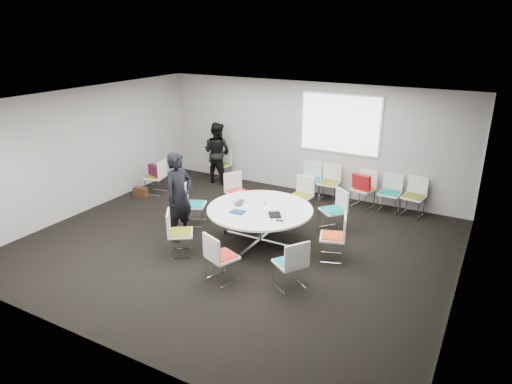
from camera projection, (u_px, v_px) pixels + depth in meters
The scene contains 31 objects.
room_shell at pixel (241, 177), 8.51m from camera, with size 8.08×7.08×2.88m.
conference_table at pixel (260, 218), 8.93m from camera, with size 2.06×2.06×0.73m.
projection_screen at pixel (340, 124), 10.88m from camera, with size 1.90×0.03×1.35m, color white.
chair_ring_a at pixel (333, 245), 8.37m from camera, with size 0.57×0.58×0.88m.
chair_ring_b at pixel (333, 218), 9.55m from camera, with size 0.64×0.64×0.88m.
chair_ring_c at pixel (300, 203), 10.33m from camera, with size 0.51×0.50×0.88m.
chair_ring_d at pixel (237, 199), 10.58m from camera, with size 0.62×0.62×0.88m.
chair_ring_e at pixel (194, 212), 9.85m from camera, with size 0.59×0.59×0.88m.
chair_ring_f at pixel (180, 241), 8.53m from camera, with size 0.63×0.63×0.88m.
chair_ring_g at pixel (222, 266), 7.66m from camera, with size 0.59×0.59×0.88m.
chair_ring_h at pixel (290, 272), 7.46m from camera, with size 0.63×0.63×0.88m.
chair_back_a at pixel (311, 187), 11.40m from camera, with size 0.57×0.56×0.88m.
chair_back_b at pixel (329, 190), 11.19m from camera, with size 0.48×0.47×0.88m.
chair_back_c at pixel (363, 196), 10.79m from camera, with size 0.56×0.56×0.88m.
chair_back_d at pixel (389, 200), 10.51m from camera, with size 0.48×0.47×0.88m.
chair_back_e at pixel (413, 204), 10.30m from camera, with size 0.52×0.51×0.88m.
chair_spare_left at pixel (156, 183), 11.64m from camera, with size 0.55×0.55×0.88m.
chair_person_back at pixel (221, 171), 12.65m from camera, with size 0.53×0.52×0.88m.
person_main at pixel (179, 197), 8.97m from camera, with size 0.66×0.43×1.80m, color black.
person_back at pixel (217, 153), 12.32m from camera, with size 0.81×0.63×1.66m, color black.
laptop at pixel (242, 203), 9.09m from camera, with size 0.36×0.23×0.03m, color #333338.
laptop_lid at pixel (236, 197), 9.07m from camera, with size 0.30×0.02×0.22m, color silver.
notebook_black at pixel (275, 215), 8.53m from camera, with size 0.22×0.30×0.02m, color black.
tablet_folio at pixel (238, 212), 8.65m from camera, with size 0.26×0.20×0.03m, color navy.
papers_right at pixel (291, 208), 8.89m from camera, with size 0.30×0.21×0.00m, color silver.
papers_front at pixel (293, 217), 8.43m from camera, with size 0.30×0.21×0.00m, color white.
cup at pixel (264, 202), 9.03m from camera, with size 0.08×0.08×0.09m, color white.
phone at pixel (280, 220), 8.30m from camera, with size 0.14×0.07×0.01m, color black.
maroon_bag at pixel (155, 170), 11.52m from camera, with size 0.40×0.14×0.28m, color #49132D.
brown_bag at pixel (141, 192), 11.48m from camera, with size 0.36×0.16×0.24m, color #3C2413.
red_jacket at pixel (361, 181), 10.46m from camera, with size 0.44×0.10×0.35m, color #A91417.
Camera 1 is at (4.25, -6.94, 4.09)m, focal length 32.00 mm.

